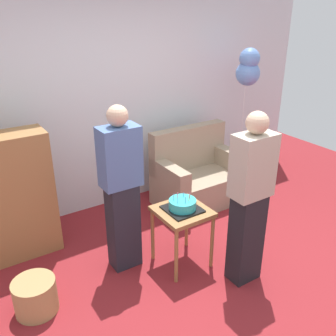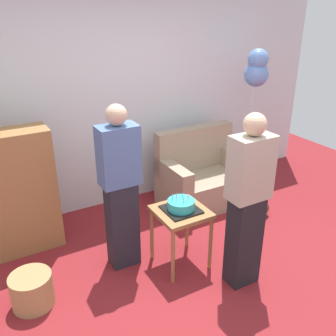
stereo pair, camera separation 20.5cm
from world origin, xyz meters
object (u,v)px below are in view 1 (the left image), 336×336
(person_holding_cake, at_px, (250,200))
(wicker_basket, at_px, (35,296))
(handbag, at_px, (255,207))
(side_table, at_px, (182,218))
(birthday_cake, at_px, (182,205))
(person_blowing_candles, at_px, (122,190))
(balloon_bunch, at_px, (248,68))
(bookshelf, at_px, (10,196))
(couch, at_px, (197,177))

(person_holding_cake, relative_size, wicker_basket, 4.53)
(handbag, bearing_deg, side_table, -168.01)
(birthday_cake, height_order, person_holding_cake, person_holding_cake)
(person_blowing_candles, distance_m, balloon_bunch, 2.42)
(side_table, bearing_deg, person_holding_cake, -54.07)
(person_holding_cake, relative_size, handbag, 5.82)
(side_table, distance_m, birthday_cake, 0.14)
(bookshelf, height_order, birthday_cake, bookshelf)
(side_table, relative_size, birthday_cake, 1.90)
(person_blowing_candles, relative_size, person_holding_cake, 1.00)
(bookshelf, relative_size, wicker_basket, 4.42)
(handbag, xyz_separation_m, balloon_bunch, (0.39, 0.70, 1.55))
(bookshelf, bearing_deg, handbag, -16.46)
(birthday_cake, relative_size, person_blowing_candles, 0.20)
(person_holding_cake, xyz_separation_m, handbag, (0.94, 0.78, -0.73))
(person_holding_cake, bearing_deg, wicker_basket, -22.28)
(couch, relative_size, person_blowing_candles, 0.67)
(couch, distance_m, bookshelf, 2.27)
(side_table, xyz_separation_m, wicker_basket, (-1.41, 0.14, -0.36))
(birthday_cake, bearing_deg, bookshelf, 141.59)
(bookshelf, relative_size, balloon_bunch, 0.84)
(side_table, xyz_separation_m, birthday_cake, (-0.00, -0.00, 0.14))
(couch, xyz_separation_m, person_blowing_candles, (-1.40, -0.67, 0.49))
(side_table, bearing_deg, person_blowing_candles, 148.78)
(wicker_basket, distance_m, handbag, 2.71)
(couch, height_order, wicker_basket, couch)
(handbag, bearing_deg, wicker_basket, -177.18)
(bookshelf, bearing_deg, person_holding_cake, -42.57)
(person_blowing_candles, distance_m, person_holding_cake, 1.16)
(bookshelf, height_order, person_holding_cake, person_holding_cake)
(bookshelf, relative_size, person_holding_cake, 0.98)
(bookshelf, bearing_deg, person_blowing_candles, -41.99)
(wicker_basket, height_order, balloon_bunch, balloon_bunch)
(balloon_bunch, bearing_deg, wicker_basket, -164.93)
(bookshelf, bearing_deg, couch, -2.39)
(bookshelf, bearing_deg, balloon_bunch, -1.46)
(birthday_cake, xyz_separation_m, person_holding_cake, (0.36, -0.50, 0.17))
(bookshelf, height_order, wicker_basket, bookshelf)
(couch, distance_m, birthday_cake, 1.36)
(person_blowing_candles, height_order, wicker_basket, person_blowing_candles)
(handbag, bearing_deg, couch, 119.64)
(birthday_cake, height_order, balloon_bunch, balloon_bunch)
(couch, distance_m, side_table, 1.34)
(bookshelf, xyz_separation_m, person_blowing_candles, (0.84, -0.76, 0.16))
(person_blowing_candles, bearing_deg, birthday_cake, -45.62)
(person_holding_cake, distance_m, handbag, 1.42)
(couch, relative_size, bookshelf, 0.69)
(side_table, distance_m, person_blowing_candles, 0.65)
(person_holding_cake, bearing_deg, birthday_cake, -56.37)
(couch, distance_m, person_blowing_candles, 1.62)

